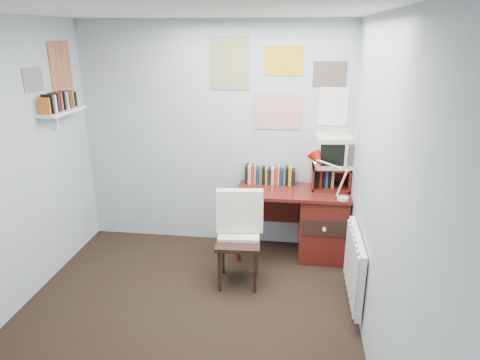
# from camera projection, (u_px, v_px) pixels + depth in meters

# --- Properties ---
(ground) EXTENTS (3.50, 3.50, 0.00)m
(ground) POSITION_uv_depth(u_px,v_px,m) (178.00, 333.00, 3.54)
(ground) COLOR black
(ground) RESTS_ON ground
(back_wall) EXTENTS (3.00, 0.02, 2.50)m
(back_wall) POSITION_uv_depth(u_px,v_px,m) (214.00, 137.00, 4.77)
(back_wall) COLOR #AABAC3
(back_wall) RESTS_ON ground
(right_wall) EXTENTS (0.02, 3.50, 2.50)m
(right_wall) POSITION_uv_depth(u_px,v_px,m) (381.00, 201.00, 2.95)
(right_wall) COLOR #AABAC3
(right_wall) RESTS_ON ground
(ceiling) EXTENTS (3.00, 3.50, 0.02)m
(ceiling) POSITION_uv_depth(u_px,v_px,m) (160.00, 8.00, 2.73)
(ceiling) COLOR white
(ceiling) RESTS_ON back_wall
(desk) EXTENTS (1.20, 0.55, 0.76)m
(desk) POSITION_uv_depth(u_px,v_px,m) (317.00, 222.00, 4.65)
(desk) COLOR #591914
(desk) RESTS_ON ground
(desk_chair) EXTENTS (0.48, 0.46, 0.89)m
(desk_chair) POSITION_uv_depth(u_px,v_px,m) (238.00, 242.00, 4.11)
(desk_chair) COLOR black
(desk_chair) RESTS_ON ground
(desk_lamp) EXTENTS (0.34, 0.31, 0.41)m
(desk_lamp) POSITION_uv_depth(u_px,v_px,m) (344.00, 180.00, 4.24)
(desk_lamp) COLOR red
(desk_lamp) RESTS_ON desk
(tv_riser) EXTENTS (0.40, 0.30, 0.25)m
(tv_riser) POSITION_uv_depth(u_px,v_px,m) (331.00, 177.00, 4.59)
(tv_riser) COLOR #591914
(tv_riser) RESTS_ON desk
(crt_tv) EXTENTS (0.41, 0.38, 0.36)m
(crt_tv) POSITION_uv_depth(u_px,v_px,m) (334.00, 150.00, 4.50)
(crt_tv) COLOR beige
(crt_tv) RESTS_ON tv_riser
(book_row) EXTENTS (0.60, 0.14, 0.22)m
(book_row) POSITION_uv_depth(u_px,v_px,m) (272.00, 174.00, 4.73)
(book_row) COLOR #591914
(book_row) RESTS_ON desk
(radiator) EXTENTS (0.09, 0.80, 0.60)m
(radiator) POSITION_uv_depth(u_px,v_px,m) (355.00, 266.00, 3.74)
(radiator) COLOR white
(radiator) RESTS_ON right_wall
(wall_shelf) EXTENTS (0.20, 0.62, 0.24)m
(wall_shelf) POSITION_uv_depth(u_px,v_px,m) (62.00, 111.00, 4.22)
(wall_shelf) COLOR white
(wall_shelf) RESTS_ON left_wall
(posters_back) EXTENTS (1.20, 0.01, 0.90)m
(posters_back) POSITION_uv_depth(u_px,v_px,m) (279.00, 83.00, 4.49)
(posters_back) COLOR white
(posters_back) RESTS_ON back_wall
(posters_left) EXTENTS (0.01, 0.70, 0.60)m
(posters_left) POSITION_uv_depth(u_px,v_px,m) (48.00, 72.00, 4.10)
(posters_left) COLOR white
(posters_left) RESTS_ON left_wall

